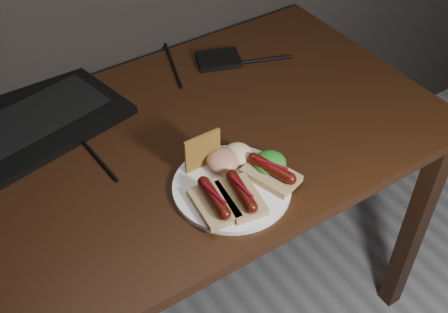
% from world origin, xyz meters
% --- Properties ---
extents(desk, '(1.40, 0.70, 0.75)m').
position_xyz_m(desk, '(0.00, 1.38, 0.66)').
color(desk, black).
rests_on(desk, ground).
extents(laptop, '(0.48, 0.44, 0.25)m').
position_xyz_m(laptop, '(-0.20, 1.68, 0.80)').
color(laptop, black).
rests_on(laptop, desk).
extents(hard_drive, '(0.14, 0.12, 0.02)m').
position_xyz_m(hard_drive, '(0.32, 1.60, 0.76)').
color(hard_drive, black).
rests_on(hard_drive, desk).
extents(desk_cables, '(0.93, 0.42, 0.01)m').
position_xyz_m(desk_cables, '(0.01, 1.53, 0.75)').
color(desk_cables, black).
rests_on(desk_cables, desk).
extents(plate, '(0.27, 0.27, 0.01)m').
position_xyz_m(plate, '(0.09, 1.19, 0.76)').
color(plate, white).
rests_on(plate, desk).
extents(bread_sausage_left, '(0.08, 0.12, 0.04)m').
position_xyz_m(bread_sausage_left, '(0.03, 1.16, 0.78)').
color(bread_sausage_left, tan).
rests_on(bread_sausage_left, plate).
extents(bread_sausage_center, '(0.09, 0.13, 0.04)m').
position_xyz_m(bread_sausage_center, '(0.08, 1.14, 0.78)').
color(bread_sausage_center, tan).
rests_on(bread_sausage_center, plate).
extents(bread_sausage_right, '(0.10, 0.13, 0.04)m').
position_xyz_m(bread_sausage_right, '(0.17, 1.16, 0.78)').
color(bread_sausage_right, tan).
rests_on(bread_sausage_right, plate).
extents(crispbread, '(0.08, 0.01, 0.08)m').
position_xyz_m(crispbread, '(0.07, 1.27, 0.80)').
color(crispbread, '#A87C2E').
rests_on(crispbread, plate).
extents(salad_greens, '(0.07, 0.07, 0.04)m').
position_xyz_m(salad_greens, '(0.18, 1.18, 0.78)').
color(salad_greens, '#145E12').
rests_on(salad_greens, plate).
extents(salsa_mound, '(0.07, 0.07, 0.04)m').
position_xyz_m(salsa_mound, '(0.11, 1.24, 0.78)').
color(salsa_mound, '#AA1511').
rests_on(salsa_mound, plate).
extents(coleslaw_mound, '(0.06, 0.06, 0.04)m').
position_xyz_m(coleslaw_mound, '(0.14, 1.24, 0.78)').
color(coleslaw_mound, white).
rests_on(coleslaw_mound, plate).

